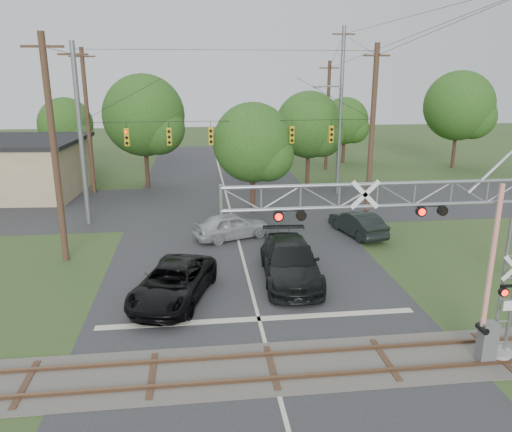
{
  "coord_description": "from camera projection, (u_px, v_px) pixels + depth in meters",
  "views": [
    {
      "loc": [
        -2.3,
        -12.65,
        9.68
      ],
      "look_at": [
        0.12,
        7.5,
        3.8
      ],
      "focal_mm": 35.0,
      "sensor_mm": 36.0,
      "label": 1
    }
  ],
  "objects": [
    {
      "name": "crossing_gantry",
      "position": [
        429.0,
        242.0,
        15.92
      ],
      "size": [
        10.15,
        0.93,
        7.24
      ],
      "color": "gray",
      "rests_on": "ground"
    },
    {
      "name": "road_main",
      "position": [
        247.0,
        276.0,
        24.56
      ],
      "size": [
        14.0,
        90.0,
        0.02
      ],
      "primitive_type": "cube",
      "color": "#2A2A2C",
      "rests_on": "ground"
    },
    {
      "name": "pickup_black",
      "position": [
        173.0,
        283.0,
        21.8
      ],
      "size": [
        4.25,
        6.35,
        1.62
      ],
      "primitive_type": "imported",
      "rotation": [
        0.0,
        0.0,
        -0.29
      ],
      "color": "black",
      "rests_on": "ground"
    },
    {
      "name": "treeline",
      "position": [
        216.0,
        118.0,
        44.25
      ],
      "size": [
        57.01,
        24.37,
        9.87
      ],
      "color": "#372319",
      "rests_on": "ground"
    },
    {
      "name": "traffic_signal_span",
      "position": [
        245.0,
        134.0,
        32.6
      ],
      "size": [
        19.34,
        0.36,
        11.5
      ],
      "color": "slate",
      "rests_on": "ground"
    },
    {
      "name": "ground",
      "position": [
        282.0,
        406.0,
        15.02
      ],
      "size": [
        160.0,
        160.0,
        0.0
      ],
      "primitive_type": "plane",
      "color": "#314921",
      "rests_on": "ground"
    },
    {
      "name": "sedan_silver",
      "position": [
        232.0,
        226.0,
        29.95
      ],
      "size": [
        4.95,
        3.4,
        1.57
      ],
      "primitive_type": "imported",
      "rotation": [
        0.0,
        0.0,
        1.95
      ],
      "color": "#A0A3A8",
      "rests_on": "ground"
    },
    {
      "name": "streetlight",
      "position": [
        337.0,
        134.0,
        39.86
      ],
      "size": [
        2.35,
        0.24,
        8.8
      ],
      "color": "slate",
      "rests_on": "ground"
    },
    {
      "name": "railroad_track",
      "position": [
        272.0,
        367.0,
        16.92
      ],
      "size": [
        90.0,
        3.2,
        0.17
      ],
      "color": "#4B4741",
      "rests_on": "ground"
    },
    {
      "name": "car_dark",
      "position": [
        290.0,
        261.0,
        23.92
      ],
      "size": [
        2.97,
        6.55,
        1.86
      ],
      "primitive_type": "imported",
      "rotation": [
        0.0,
        0.0,
        -0.06
      ],
      "color": "black",
      "rests_on": "ground"
    },
    {
      "name": "road_cross",
      "position": [
        229.0,
        204.0,
        37.91
      ],
      "size": [
        90.0,
        12.0,
        0.02
      ],
      "primitive_type": "cube",
      "color": "#2A2A2C",
      "rests_on": "ground"
    },
    {
      "name": "utility_poles",
      "position": [
        275.0,
        121.0,
        35.51
      ],
      "size": [
        25.58,
        29.86,
        14.16
      ],
      "color": "#3C281C",
      "rests_on": "ground"
    },
    {
      "name": "suv_dark",
      "position": [
        358.0,
        223.0,
        30.58
      ],
      "size": [
        2.64,
        4.8,
        1.5
      ],
      "primitive_type": "imported",
      "rotation": [
        0.0,
        0.0,
        3.39
      ],
      "color": "black",
      "rests_on": "ground"
    }
  ]
}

